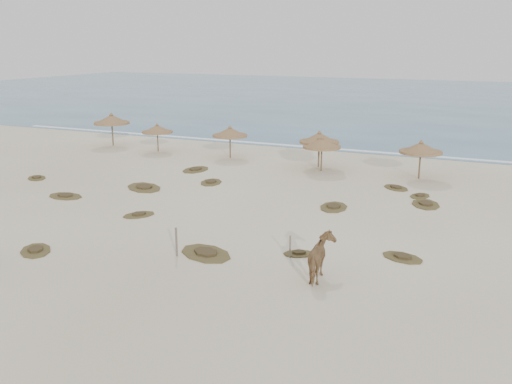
% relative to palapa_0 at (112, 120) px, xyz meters
% --- Properties ---
extents(ground, '(160.00, 160.00, 0.00)m').
position_rel_palapa_0_xyz_m(ground, '(19.19, -19.59, -2.32)').
color(ground, beige).
rests_on(ground, ground).
extents(ocean, '(200.00, 100.00, 0.01)m').
position_rel_palapa_0_xyz_m(ocean, '(19.19, 55.41, -2.31)').
color(ocean, '#285279').
rests_on(ocean, ground).
extents(foam_line, '(70.00, 0.60, 0.01)m').
position_rel_palapa_0_xyz_m(foam_line, '(19.19, 6.41, -2.31)').
color(foam_line, white).
rests_on(foam_line, ground).
extents(palapa_0, '(3.82, 3.82, 2.98)m').
position_rel_palapa_0_xyz_m(palapa_0, '(0.00, 0.00, 0.00)').
color(palapa_0, brown).
rests_on(palapa_0, ground).
extents(palapa_1, '(3.29, 3.29, 2.44)m').
position_rel_palapa_0_xyz_m(palapa_1, '(5.33, -0.78, -0.42)').
color(palapa_1, brown).
rests_on(palapa_1, ground).
extents(palapa_2, '(2.99, 2.99, 2.63)m').
position_rel_palapa_0_xyz_m(palapa_2, '(12.17, -0.68, -0.27)').
color(palapa_2, brown).
rests_on(palapa_2, ground).
extents(palapa_3, '(3.16, 3.16, 2.59)m').
position_rel_palapa_0_xyz_m(palapa_3, '(20.40, -2.39, -0.30)').
color(palapa_3, brown).
rests_on(palapa_3, ground).
extents(palapa_4, '(3.10, 3.10, 2.77)m').
position_rel_palapa_0_xyz_m(palapa_4, '(19.79, -1.15, -0.16)').
color(palapa_4, brown).
rests_on(palapa_4, ground).
extents(palapa_5, '(3.63, 3.63, 2.71)m').
position_rel_palapa_0_xyz_m(palapa_5, '(27.25, -1.96, -0.22)').
color(palapa_5, brown).
rests_on(palapa_5, ground).
extents(horse, '(1.34, 2.26, 1.79)m').
position_rel_palapa_0_xyz_m(horse, '(26.37, -21.11, -1.42)').
color(horse, olive).
rests_on(horse, ground).
extents(fence_post_near, '(0.10, 0.10, 1.30)m').
position_rel_palapa_0_xyz_m(fence_post_near, '(19.83, -21.24, -1.66)').
color(fence_post_near, '#64594B').
rests_on(fence_post_near, ground).
extents(fence_post_far, '(0.09, 0.09, 1.01)m').
position_rel_palapa_0_xyz_m(fence_post_far, '(24.43, -19.41, -1.81)').
color(fence_post_far, '#64594B').
rests_on(fence_post_far, ground).
extents(scrub_0, '(2.47, 1.75, 0.16)m').
position_rel_palapa_0_xyz_m(scrub_0, '(8.42, -15.52, -2.26)').
color(scrub_0, brown).
rests_on(scrub_0, ground).
extents(scrub_1, '(3.55, 3.24, 0.16)m').
position_rel_palapa_0_xyz_m(scrub_1, '(11.57, -11.83, -2.26)').
color(scrub_1, brown).
rests_on(scrub_1, ground).
extents(scrub_2, '(1.91, 2.10, 0.16)m').
position_rel_palapa_0_xyz_m(scrub_2, '(14.77, -16.92, -2.26)').
color(scrub_2, brown).
rests_on(scrub_2, ground).
extents(scrub_3, '(1.76, 2.47, 0.16)m').
position_rel_palapa_0_xyz_m(scrub_3, '(23.95, -11.19, -2.26)').
color(scrub_3, brown).
rests_on(scrub_3, ground).
extents(scrub_4, '(2.17, 1.78, 0.16)m').
position_rel_palapa_0_xyz_m(scrub_4, '(28.90, -17.49, -2.26)').
color(scrub_4, brown).
rests_on(scrub_4, ground).
extents(scrub_5, '(2.13, 2.70, 0.16)m').
position_rel_palapa_0_xyz_m(scrub_5, '(28.62, -8.48, -2.26)').
color(scrub_5, brown).
rests_on(scrub_5, ground).
extents(scrub_6, '(1.70, 2.56, 0.16)m').
position_rel_palapa_0_xyz_m(scrub_6, '(11.95, -5.90, -2.26)').
color(scrub_6, brown).
rests_on(scrub_6, ground).
extents(scrub_7, '(2.25, 2.26, 0.16)m').
position_rel_palapa_0_xyz_m(scrub_7, '(26.34, -5.32, -2.26)').
color(scrub_7, brown).
rests_on(scrub_7, ground).
extents(scrub_8, '(2.10, 2.02, 0.16)m').
position_rel_palapa_0_xyz_m(scrub_8, '(3.30, -12.63, -2.26)').
color(scrub_8, brown).
rests_on(scrub_8, ground).
extents(scrub_9, '(3.27, 2.80, 0.16)m').
position_rel_palapa_0_xyz_m(scrub_9, '(20.87, -20.52, -2.26)').
color(scrub_9, brown).
rests_on(scrub_9, ground).
extents(scrub_10, '(1.47, 1.82, 0.16)m').
position_rel_palapa_0_xyz_m(scrub_10, '(28.04, -6.74, -2.26)').
color(scrub_10, brown).
rests_on(scrub_10, ground).
extents(scrub_11, '(2.34, 2.34, 0.16)m').
position_rel_palapa_0_xyz_m(scrub_11, '(13.74, -23.32, -2.26)').
color(scrub_11, brown).
rests_on(scrub_11, ground).
extents(scrub_12, '(1.64, 1.43, 0.16)m').
position_rel_palapa_0_xyz_m(scrub_12, '(24.65, -18.88, -2.26)').
color(scrub_12, brown).
rests_on(scrub_12, ground).
extents(scrub_13, '(1.87, 2.39, 0.16)m').
position_rel_palapa_0_xyz_m(scrub_13, '(14.82, -8.85, -2.26)').
color(scrub_13, brown).
rests_on(scrub_13, ground).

